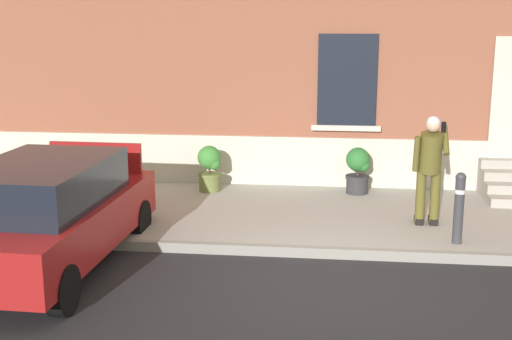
{
  "coord_description": "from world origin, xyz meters",
  "views": [
    {
      "loc": [
        0.08,
        -8.13,
        3.29
      ],
      "look_at": [
        -1.05,
        1.6,
        1.1
      ],
      "focal_mm": 47.14,
      "sensor_mm": 36.0,
      "label": 1
    }
  ],
  "objects_px": {
    "hatchback_car_red": "(47,212)",
    "person_on_phone": "(430,163)",
    "planter_olive": "(210,167)",
    "planter_terracotta": "(66,165)",
    "planter_charcoal": "(358,169)",
    "bollard_near_person": "(459,205)"
  },
  "relations": [
    {
      "from": "hatchback_car_red",
      "to": "person_on_phone",
      "type": "bearing_deg",
      "value": 21.66
    },
    {
      "from": "person_on_phone",
      "to": "planter_olive",
      "type": "height_order",
      "value": "person_on_phone"
    },
    {
      "from": "planter_terracotta",
      "to": "planter_charcoal",
      "type": "bearing_deg",
      "value": 2.89
    },
    {
      "from": "planter_terracotta",
      "to": "planter_olive",
      "type": "distance_m",
      "value": 2.75
    },
    {
      "from": "planter_olive",
      "to": "bollard_near_person",
      "type": "bearing_deg",
      "value": -32.42
    },
    {
      "from": "hatchback_car_red",
      "to": "person_on_phone",
      "type": "relative_size",
      "value": 2.37
    },
    {
      "from": "hatchback_car_red",
      "to": "planter_terracotta",
      "type": "height_order",
      "value": "hatchback_car_red"
    },
    {
      "from": "bollard_near_person",
      "to": "person_on_phone",
      "type": "distance_m",
      "value": 0.98
    },
    {
      "from": "planter_terracotta",
      "to": "planter_olive",
      "type": "height_order",
      "value": "same"
    },
    {
      "from": "bollard_near_person",
      "to": "planter_terracotta",
      "type": "height_order",
      "value": "bollard_near_person"
    },
    {
      "from": "bollard_near_person",
      "to": "planter_olive",
      "type": "distance_m",
      "value": 4.84
    },
    {
      "from": "hatchback_car_red",
      "to": "planter_olive",
      "type": "xyz_separation_m",
      "value": [
        1.48,
        3.85,
        -0.18
      ]
    },
    {
      "from": "hatchback_car_red",
      "to": "planter_charcoal",
      "type": "relative_size",
      "value": 4.78
    },
    {
      "from": "hatchback_car_red",
      "to": "bollard_near_person",
      "type": "xyz_separation_m",
      "value": [
        5.57,
        1.26,
        -0.08
      ]
    },
    {
      "from": "hatchback_car_red",
      "to": "planter_terracotta",
      "type": "bearing_deg",
      "value": 108.81
    },
    {
      "from": "planter_terracotta",
      "to": "planter_charcoal",
      "type": "distance_m",
      "value": 5.51
    },
    {
      "from": "hatchback_car_red",
      "to": "person_on_phone",
      "type": "xyz_separation_m",
      "value": [
        5.25,
        2.08,
        0.36
      ]
    },
    {
      "from": "bollard_near_person",
      "to": "hatchback_car_red",
      "type": "bearing_deg",
      "value": -167.23
    },
    {
      "from": "hatchback_car_red",
      "to": "planter_terracotta",
      "type": "distance_m",
      "value": 3.93
    },
    {
      "from": "hatchback_car_red",
      "to": "person_on_phone",
      "type": "distance_m",
      "value": 5.66
    },
    {
      "from": "hatchback_car_red",
      "to": "bollard_near_person",
      "type": "bearing_deg",
      "value": 12.77
    },
    {
      "from": "bollard_near_person",
      "to": "planter_terracotta",
      "type": "relative_size",
      "value": 1.22
    }
  ]
}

